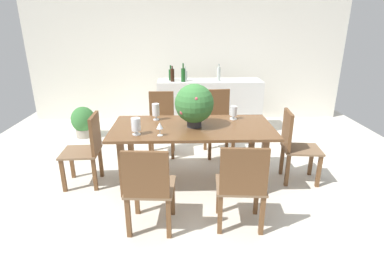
{
  "coord_description": "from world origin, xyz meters",
  "views": [
    {
      "loc": [
        -0.13,
        -3.85,
        1.94
      ],
      "look_at": [
        0.0,
        -0.1,
        0.55
      ],
      "focal_mm": 28.83,
      "sensor_mm": 36.0,
      "label": 1
    }
  ],
  "objects_px": {
    "chair_near_left": "(149,186)",
    "kitchen_counter": "(209,106)",
    "dining_table": "(192,133)",
    "potted_plant_floor": "(83,121)",
    "chair_foot_end": "(294,144)",
    "crystal_vase_center_near": "(156,110)",
    "crystal_vase_right": "(234,112)",
    "chair_far_right": "(218,119)",
    "chair_near_right": "(242,183)",
    "chair_far_left": "(162,121)",
    "wine_bottle_dark": "(171,74)",
    "wine_bottle_tall": "(185,76)",
    "wine_bottle_green": "(219,74)",
    "wine_bottle_clear": "(183,75)",
    "wine_bottle_amber": "(172,75)",
    "wine_glass": "(160,126)",
    "flower_centerpiece": "(194,104)",
    "crystal_vase_left": "(136,125)",
    "chair_head_end": "(88,147)"
  },
  "relations": [
    {
      "from": "chair_near_left",
      "to": "kitchen_counter",
      "type": "height_order",
      "value": "kitchen_counter"
    },
    {
      "from": "dining_table",
      "to": "potted_plant_floor",
      "type": "distance_m",
      "value": 2.62
    },
    {
      "from": "chair_foot_end",
      "to": "crystal_vase_center_near",
      "type": "height_order",
      "value": "crystal_vase_center_near"
    },
    {
      "from": "chair_near_left",
      "to": "crystal_vase_right",
      "type": "relative_size",
      "value": 5.17
    },
    {
      "from": "chair_far_right",
      "to": "chair_foot_end",
      "type": "distance_m",
      "value": 1.32
    },
    {
      "from": "dining_table",
      "to": "chair_foot_end",
      "type": "bearing_deg",
      "value": 0.44
    },
    {
      "from": "chair_near_right",
      "to": "kitchen_counter",
      "type": "distance_m",
      "value": 3.06
    },
    {
      "from": "chair_far_left",
      "to": "wine_bottle_dark",
      "type": "relative_size",
      "value": 3.58
    },
    {
      "from": "chair_far_left",
      "to": "wine_bottle_tall",
      "type": "relative_size",
      "value": 3.92
    },
    {
      "from": "chair_far_right",
      "to": "wine_bottle_tall",
      "type": "distance_m",
      "value": 1.26
    },
    {
      "from": "chair_far_right",
      "to": "wine_bottle_dark",
      "type": "height_order",
      "value": "wine_bottle_dark"
    },
    {
      "from": "wine_bottle_green",
      "to": "wine_bottle_clear",
      "type": "height_order",
      "value": "wine_bottle_clear"
    },
    {
      "from": "crystal_vase_right",
      "to": "wine_bottle_amber",
      "type": "bearing_deg",
      "value": 116.31
    },
    {
      "from": "chair_far_right",
      "to": "wine_bottle_green",
      "type": "height_order",
      "value": "wine_bottle_green"
    },
    {
      "from": "crystal_vase_right",
      "to": "potted_plant_floor",
      "type": "distance_m",
      "value": 2.92
    },
    {
      "from": "crystal_vase_right",
      "to": "wine_bottle_dark",
      "type": "relative_size",
      "value": 0.65
    },
    {
      "from": "chair_far_left",
      "to": "wine_bottle_dark",
      "type": "distance_m",
      "value": 1.23
    },
    {
      "from": "wine_glass",
      "to": "wine_bottle_dark",
      "type": "relative_size",
      "value": 0.57
    },
    {
      "from": "chair_far_right",
      "to": "flower_centerpiece",
      "type": "bearing_deg",
      "value": -117.38
    },
    {
      "from": "wine_glass",
      "to": "chair_near_left",
      "type": "bearing_deg",
      "value": -96.17
    },
    {
      "from": "wine_bottle_amber",
      "to": "potted_plant_floor",
      "type": "distance_m",
      "value": 1.8
    },
    {
      "from": "crystal_vase_left",
      "to": "chair_head_end",
      "type": "bearing_deg",
      "value": 156.75
    },
    {
      "from": "wine_glass",
      "to": "wine_bottle_dark",
      "type": "bearing_deg",
      "value": 88.76
    },
    {
      "from": "flower_centerpiece",
      "to": "wine_bottle_dark",
      "type": "bearing_deg",
      "value": 99.27
    },
    {
      "from": "kitchen_counter",
      "to": "wine_bottle_amber",
      "type": "height_order",
      "value": "wine_bottle_amber"
    },
    {
      "from": "chair_near_left",
      "to": "wine_bottle_amber",
      "type": "height_order",
      "value": "wine_bottle_amber"
    },
    {
      "from": "chair_far_right",
      "to": "chair_foot_end",
      "type": "height_order",
      "value": "chair_far_right"
    },
    {
      "from": "chair_near_right",
      "to": "wine_bottle_clear",
      "type": "bearing_deg",
      "value": -75.5
    },
    {
      "from": "wine_glass",
      "to": "wine_bottle_tall",
      "type": "height_order",
      "value": "wine_bottle_tall"
    },
    {
      "from": "kitchen_counter",
      "to": "wine_bottle_tall",
      "type": "xyz_separation_m",
      "value": [
        -0.44,
        -0.01,
        0.57
      ]
    },
    {
      "from": "dining_table",
      "to": "crystal_vase_left",
      "type": "height_order",
      "value": "crystal_vase_left"
    },
    {
      "from": "wine_bottle_clear",
      "to": "kitchen_counter",
      "type": "bearing_deg",
      "value": 15.51
    },
    {
      "from": "chair_far_right",
      "to": "crystal_vase_left",
      "type": "bearing_deg",
      "value": -135.35
    },
    {
      "from": "crystal_vase_left",
      "to": "wine_bottle_green",
      "type": "xyz_separation_m",
      "value": [
        1.18,
        2.28,
        0.21
      ]
    },
    {
      "from": "flower_centerpiece",
      "to": "crystal_vase_left",
      "type": "distance_m",
      "value": 0.73
    },
    {
      "from": "wine_glass",
      "to": "chair_near_right",
      "type": "bearing_deg",
      "value": -39.86
    },
    {
      "from": "chair_near_left",
      "to": "wine_bottle_clear",
      "type": "distance_m",
      "value": 3.01
    },
    {
      "from": "wine_glass",
      "to": "dining_table",
      "type": "bearing_deg",
      "value": 40.19
    },
    {
      "from": "chair_far_left",
      "to": "wine_glass",
      "type": "distance_m",
      "value": 1.35
    },
    {
      "from": "crystal_vase_right",
      "to": "wine_bottle_green",
      "type": "relative_size",
      "value": 0.59
    },
    {
      "from": "wine_bottle_amber",
      "to": "kitchen_counter",
      "type": "bearing_deg",
      "value": 8.89
    },
    {
      "from": "chair_far_right",
      "to": "wine_bottle_green",
      "type": "distance_m",
      "value": 1.15
    },
    {
      "from": "chair_head_end",
      "to": "chair_far_left",
      "type": "height_order",
      "value": "chair_far_left"
    },
    {
      "from": "crystal_vase_right",
      "to": "wine_bottle_tall",
      "type": "xyz_separation_m",
      "value": [
        -0.6,
        1.78,
        0.19
      ]
    },
    {
      "from": "flower_centerpiece",
      "to": "wine_glass",
      "type": "height_order",
      "value": "flower_centerpiece"
    },
    {
      "from": "chair_near_left",
      "to": "wine_bottle_green",
      "type": "distance_m",
      "value": 3.21
    },
    {
      "from": "crystal_vase_left",
      "to": "wine_glass",
      "type": "relative_size",
      "value": 1.27
    },
    {
      "from": "chair_near_right",
      "to": "kitchen_counter",
      "type": "relative_size",
      "value": 0.48
    },
    {
      "from": "chair_far_left",
      "to": "flower_centerpiece",
      "type": "height_order",
      "value": "flower_centerpiece"
    },
    {
      "from": "wine_glass",
      "to": "wine_bottle_tall",
      "type": "relative_size",
      "value": 0.62
    }
  ]
}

